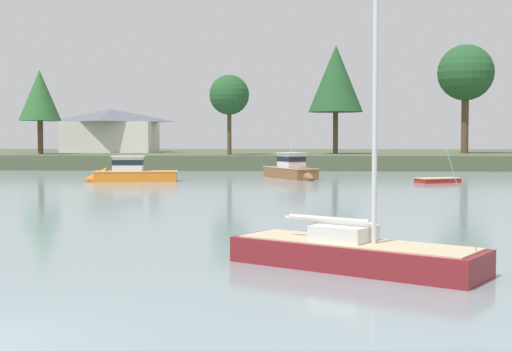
# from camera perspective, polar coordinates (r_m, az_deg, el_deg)

# --- Properties ---
(far_shore_bank) EXTENTS (180.50, 42.98, 1.69)m
(far_shore_bank) POSITION_cam_1_polar(r_m,az_deg,el_deg) (101.31, -0.50, 1.42)
(far_shore_bank) COLOR #4C563D
(far_shore_bank) RESTS_ON ground
(dinghy_red) EXTENTS (4.03, 3.02, 0.56)m
(dinghy_red) POSITION_cam_1_polar(r_m,az_deg,el_deg) (61.52, 14.14, -0.43)
(dinghy_red) COLOR #B2231E
(dinghy_red) RESTS_ON ground
(cruiser_wood) EXTENTS (5.51, 7.96, 4.20)m
(cruiser_wood) POSITION_cam_1_polar(r_m,az_deg,el_deg) (65.65, 2.99, 0.22)
(cruiser_wood) COLOR brown
(cruiser_wood) RESTS_ON ground
(sailboat_maroon) EXTENTS (7.47, 5.87, 10.57)m
(sailboat_maroon) POSITION_cam_1_polar(r_m,az_deg,el_deg) (21.27, 7.78, -6.71)
(sailboat_maroon) COLOR maroon
(sailboat_maroon) RESTS_ON ground
(cruiser_orange) EXTENTS (8.12, 3.24, 3.86)m
(cruiser_orange) POSITION_cam_1_polar(r_m,az_deg,el_deg) (62.47, -10.22, -0.00)
(cruiser_orange) COLOR orange
(cruiser_orange) RESTS_ON ground
(shore_tree_far_left) EXTENTS (6.99, 6.99, 13.63)m
(shore_tree_far_left) POSITION_cam_1_polar(r_m,az_deg,el_deg) (94.95, 16.21, 7.74)
(shore_tree_far_left) COLOR brown
(shore_tree_far_left) RESTS_ON far_shore_bank
(shore_tree_inland_b) EXTENTS (5.00, 5.00, 10.16)m
(shore_tree_inland_b) POSITION_cam_1_polar(r_m,az_deg,el_deg) (91.32, -16.70, 6.05)
(shore_tree_inland_b) COLOR brown
(shore_tree_inland_b) RESTS_ON far_shore_bank
(shore_tree_right_mid) EXTENTS (4.61, 4.61, 9.24)m
(shore_tree_right_mid) POSITION_cam_1_polar(r_m,az_deg,el_deg) (83.86, -2.12, 6.34)
(shore_tree_right_mid) COLOR brown
(shore_tree_right_mid) RESTS_ON far_shore_bank
(shore_tree_left_mid) EXTENTS (6.65, 6.65, 13.25)m
(shore_tree_left_mid) POSITION_cam_1_polar(r_m,az_deg,el_deg) (89.30, 6.32, 7.58)
(shore_tree_left_mid) COLOR brown
(shore_tree_left_mid) RESTS_ON far_shore_bank
(cottage_hillside) EXTENTS (12.77, 8.70, 5.82)m
(cottage_hillside) POSITION_cam_1_polar(r_m,az_deg,el_deg) (99.65, -11.39, 3.54)
(cottage_hillside) COLOR silver
(cottage_hillside) RESTS_ON far_shore_bank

